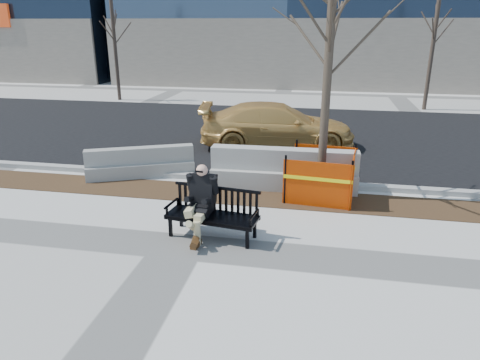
# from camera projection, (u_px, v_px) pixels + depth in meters

# --- Properties ---
(ground) EXTENTS (120.00, 120.00, 0.00)m
(ground) POSITION_uv_depth(u_px,v_px,m) (179.00, 246.00, 7.81)
(ground) COLOR beige
(ground) RESTS_ON ground
(mulch_strip) EXTENTS (40.00, 1.20, 0.02)m
(mulch_strip) POSITION_uv_depth(u_px,v_px,m) (214.00, 193.00, 10.21)
(mulch_strip) COLOR #47301C
(mulch_strip) RESTS_ON ground
(asphalt_street) EXTENTS (60.00, 10.40, 0.01)m
(asphalt_street) POSITION_uv_depth(u_px,v_px,m) (256.00, 132.00, 15.96)
(asphalt_street) COLOR black
(asphalt_street) RESTS_ON ground
(curb) EXTENTS (60.00, 0.25, 0.12)m
(curb) POSITION_uv_depth(u_px,v_px,m) (223.00, 178.00, 11.08)
(curb) COLOR #9E9B93
(curb) RESTS_ON ground
(bench) EXTENTS (1.78, 0.85, 0.91)m
(bench) POSITION_uv_depth(u_px,v_px,m) (213.00, 237.00, 8.15)
(bench) COLOR black
(bench) RESTS_ON ground
(seated_man) EXTENTS (0.71, 1.03, 1.35)m
(seated_man) POSITION_uv_depth(u_px,v_px,m) (202.00, 234.00, 8.27)
(seated_man) COLOR black
(seated_man) RESTS_ON ground
(tree_fence) EXTENTS (2.41, 2.41, 5.50)m
(tree_fence) POSITION_uv_depth(u_px,v_px,m) (320.00, 196.00, 10.09)
(tree_fence) COLOR #D64100
(tree_fence) RESTS_ON ground
(sedan) EXTENTS (5.05, 2.72, 1.39)m
(sedan) POSITION_uv_depth(u_px,v_px,m) (277.00, 147.00, 14.06)
(sedan) COLOR gold
(sedan) RESTS_ON ground
(jersey_barrier_left) EXTENTS (2.69, 1.59, 0.77)m
(jersey_barrier_left) POSITION_uv_depth(u_px,v_px,m) (142.00, 176.00, 11.38)
(jersey_barrier_left) COLOR gray
(jersey_barrier_left) RESTS_ON ground
(jersey_barrier_right) EXTENTS (3.44, 0.76, 0.98)m
(jersey_barrier_right) POSITION_uv_depth(u_px,v_px,m) (283.00, 188.00, 10.57)
(jersey_barrier_right) COLOR #A5A29A
(jersey_barrier_right) RESTS_ON ground
(far_tree_left) EXTENTS (2.09, 2.09, 5.27)m
(far_tree_left) POSITION_uv_depth(u_px,v_px,m) (120.00, 100.00, 22.82)
(far_tree_left) COLOR #3F3228
(far_tree_left) RESTS_ON ground
(far_tree_right) EXTENTS (2.07, 2.07, 5.44)m
(far_tree_right) POSITION_uv_depth(u_px,v_px,m) (424.00, 109.00, 20.24)
(far_tree_right) COLOR #42352A
(far_tree_right) RESTS_ON ground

